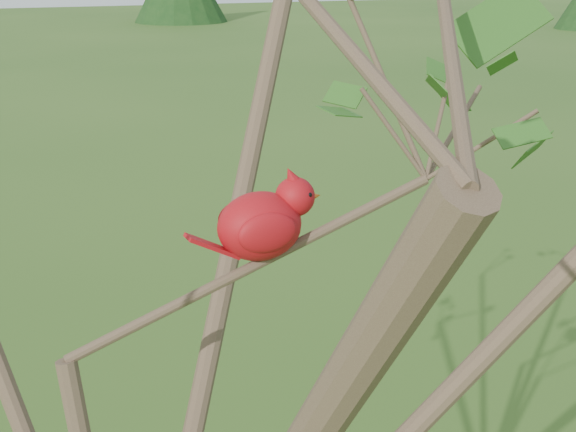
# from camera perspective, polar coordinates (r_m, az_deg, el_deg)

# --- Properties ---
(crabapple_tree) EXTENTS (2.35, 2.05, 2.95)m
(crabapple_tree) POSITION_cam_1_polar(r_m,az_deg,el_deg) (1.15, -11.86, -4.66)
(crabapple_tree) COLOR #483426
(crabapple_tree) RESTS_ON ground
(cardinal) EXTENTS (0.23, 0.12, 0.16)m
(cardinal) POSITION_cam_1_polar(r_m,az_deg,el_deg) (1.28, -1.71, -0.42)
(cardinal) COLOR #B10F14
(cardinal) RESTS_ON ground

